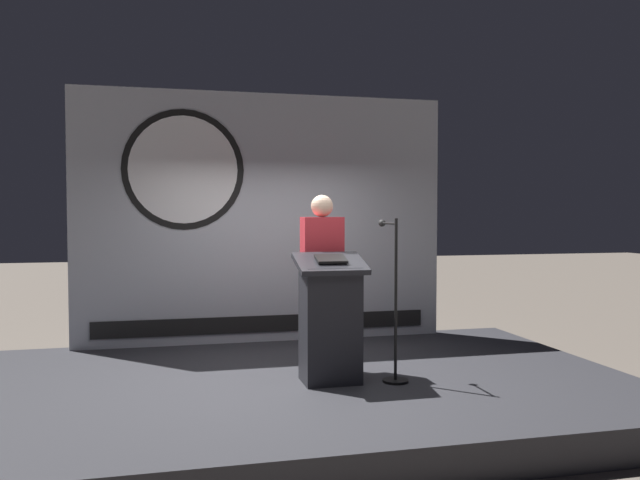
{
  "coord_description": "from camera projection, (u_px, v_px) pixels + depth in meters",
  "views": [
    {
      "loc": [
        -1.22,
        -5.98,
        1.87
      ],
      "look_at": [
        0.3,
        0.19,
        1.61
      ],
      "focal_mm": 36.42,
      "sensor_mm": 36.0,
      "label": 1
    }
  ],
  "objects": [
    {
      "name": "podium",
      "position": [
        330.0,
        320.0,
        6.0
      ],
      "size": [
        0.64,
        0.49,
        1.2
      ],
      "color": "#26262B",
      "rests_on": "stage_platform"
    },
    {
      "name": "ground_plane",
      "position": [
        295.0,
        409.0,
        6.18
      ],
      "size": [
        40.0,
        40.0,
        0.0
      ],
      "primitive_type": "plane",
      "color": "#6B6056"
    },
    {
      "name": "stage_platform",
      "position": [
        295.0,
        394.0,
        6.17
      ],
      "size": [
        6.4,
        4.0,
        0.3
      ],
      "primitive_type": "cube",
      "color": "#333338",
      "rests_on": "ground"
    },
    {
      "name": "banner_display",
      "position": [
        261.0,
        217.0,
        7.88
      ],
      "size": [
        4.5,
        0.12,
        3.01
      ],
      "color": "#B2B7C1",
      "rests_on": "stage_platform"
    },
    {
      "name": "microphone_stand",
      "position": [
        394.0,
        323.0,
        6.05
      ],
      "size": [
        0.24,
        0.55,
        1.52
      ],
      "color": "black",
      "rests_on": "stage_platform"
    },
    {
      "name": "speaker_person",
      "position": [
        322.0,
        281.0,
        6.47
      ],
      "size": [
        0.4,
        0.26,
        1.75
      ],
      "color": "black",
      "rests_on": "stage_platform"
    }
  ]
}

